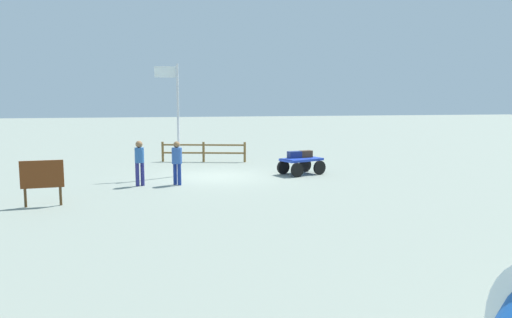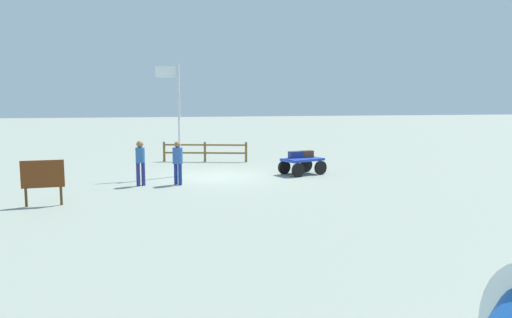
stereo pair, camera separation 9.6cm
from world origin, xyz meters
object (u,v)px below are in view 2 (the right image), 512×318
at_px(suitcase_dark, 297,154).
at_px(signboard, 43,176).
at_px(worker_lead, 178,159).
at_px(luggage_cart, 302,164).
at_px(suitcase_olive, 307,154).
at_px(worker_trailing, 140,159).
at_px(suitcase_grey, 296,155).
at_px(flagpole, 177,111).

distance_m(suitcase_dark, signboard, 10.56).
xyz_separation_m(suitcase_dark, worker_lead, (5.19, 2.06, 0.17)).
bearing_deg(signboard, luggage_cart, -154.41).
height_order(suitcase_olive, worker_trailing, worker_trailing).
height_order(worker_trailing, signboard, worker_trailing).
bearing_deg(worker_trailing, suitcase_grey, -164.86).
height_order(suitcase_olive, suitcase_grey, suitcase_olive).
height_order(luggage_cart, signboard, signboard).
bearing_deg(suitcase_olive, worker_lead, 18.72).
bearing_deg(worker_lead, worker_trailing, -2.07).
relative_size(suitcase_grey, worker_trailing, 0.38).
height_order(luggage_cart, flagpole, flagpole).
distance_m(luggage_cart, signboard, 10.44).
height_order(worker_lead, worker_trailing, worker_trailing).
bearing_deg(suitcase_grey, suitcase_olive, -168.88).
bearing_deg(worker_lead, flagpole, -91.24).
height_order(luggage_cart, suitcase_olive, suitcase_olive).
relative_size(luggage_cart, suitcase_dark, 3.45).
xyz_separation_m(suitcase_olive, flagpole, (5.54, -0.18, 1.89)).
relative_size(suitcase_dark, signboard, 0.43).
relative_size(worker_lead, signboard, 1.17).
relative_size(suitcase_dark, worker_trailing, 0.36).
relative_size(worker_trailing, flagpole, 0.37).
bearing_deg(worker_trailing, suitcase_olive, -165.16).
height_order(luggage_cart, suitcase_dark, suitcase_dark).
distance_m(luggage_cart, flagpole, 5.73).
bearing_deg(suitcase_olive, flagpole, -1.89).
bearing_deg(flagpole, worker_trailing, 55.06).
bearing_deg(suitcase_grey, luggage_cart, 137.53).
xyz_separation_m(worker_lead, signboard, (4.13, 2.93, -0.07)).
bearing_deg(luggage_cart, worker_lead, 16.61).
bearing_deg(flagpole, worker_lead, 88.76).
distance_m(worker_trailing, signboard, 4.06).
relative_size(worker_lead, flagpole, 0.36).
xyz_separation_m(luggage_cart, flagpole, (5.24, -0.50, 2.26)).
relative_size(luggage_cart, flagpole, 0.45).
xyz_separation_m(suitcase_dark, signboard, (9.31, 4.99, 0.09)).
bearing_deg(worker_trailing, flagpole, -124.94).
relative_size(suitcase_grey, flagpole, 0.14).
bearing_deg(flagpole, signboard, 50.21).
xyz_separation_m(flagpole, signboard, (4.17, 5.01, -1.81)).
bearing_deg(worker_lead, suitcase_dark, -158.36).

